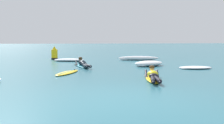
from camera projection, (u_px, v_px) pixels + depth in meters
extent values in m
plane|color=#2D6B7A|center=(93.00, 63.00, 16.51)|extent=(120.00, 120.00, 0.00)
ellipsoid|color=yellow|center=(153.00, 78.00, 9.76)|extent=(0.98, 2.34, 0.07)
ellipsoid|color=yellow|center=(150.00, 74.00, 10.85)|extent=(0.22, 0.23, 0.06)
ellipsoid|color=yellow|center=(153.00, 74.00, 9.80)|extent=(0.52, 0.70, 0.34)
ellipsoid|color=black|center=(154.00, 76.00, 9.43)|extent=(0.39, 0.34, 0.20)
cylinder|color=black|center=(153.00, 79.00, 8.85)|extent=(0.37, 0.89, 0.14)
ellipsoid|color=black|center=(153.00, 82.00, 8.42)|extent=(0.14, 0.24, 0.08)
cylinder|color=black|center=(158.00, 79.00, 8.84)|extent=(0.27, 0.89, 0.14)
ellipsoid|color=black|center=(160.00, 82.00, 8.40)|extent=(0.14, 0.24, 0.08)
cylinder|color=black|center=(146.00, 75.00, 10.17)|extent=(0.21, 0.59, 0.34)
sphere|color=tan|center=(145.00, 76.00, 10.56)|extent=(0.09, 0.09, 0.09)
cylinder|color=black|center=(158.00, 75.00, 10.12)|extent=(0.21, 0.59, 0.34)
sphere|color=tan|center=(157.00, 76.00, 10.49)|extent=(0.09, 0.09, 0.09)
sphere|color=tan|center=(152.00, 68.00, 10.16)|extent=(0.21, 0.21, 0.21)
ellipsoid|color=#47331E|center=(152.00, 67.00, 10.13)|extent=(0.26, 0.24, 0.16)
ellipsoid|color=#2DB2D1|center=(82.00, 66.00, 14.19)|extent=(0.89, 2.12, 0.07)
ellipsoid|color=#2DB2D1|center=(79.00, 64.00, 15.12)|extent=(0.22, 0.23, 0.06)
ellipsoid|color=black|center=(82.00, 63.00, 14.23)|extent=(0.52, 0.77, 0.35)
ellipsoid|color=black|center=(84.00, 64.00, 13.85)|extent=(0.39, 0.34, 0.20)
cylinder|color=black|center=(85.00, 66.00, 13.25)|extent=(0.25, 0.93, 0.14)
ellipsoid|color=black|center=(86.00, 67.00, 12.80)|extent=(0.14, 0.23, 0.08)
cylinder|color=black|center=(88.00, 66.00, 13.30)|extent=(0.36, 0.93, 0.14)
ellipsoid|color=black|center=(91.00, 67.00, 12.87)|extent=(0.14, 0.23, 0.08)
cylinder|color=black|center=(77.00, 64.00, 14.53)|extent=(0.20, 0.62, 0.35)
sphere|color=#8C6647|center=(75.00, 65.00, 14.91)|extent=(0.09, 0.09, 0.09)
cylinder|color=black|center=(85.00, 63.00, 14.65)|extent=(0.20, 0.62, 0.35)
sphere|color=#8C6647|center=(83.00, 65.00, 15.01)|extent=(0.09, 0.09, 0.09)
sphere|color=#8C6647|center=(80.00, 59.00, 14.60)|extent=(0.21, 0.21, 0.21)
ellipsoid|color=#47331E|center=(81.00, 58.00, 14.58)|extent=(0.25, 0.24, 0.16)
ellipsoid|color=yellow|center=(67.00, 73.00, 11.42)|extent=(1.28, 2.07, 0.07)
cube|color=#1E9EDB|center=(67.00, 72.00, 11.42)|extent=(0.71, 1.59, 0.01)
cone|color=black|center=(75.00, 71.00, 12.22)|extent=(0.13, 0.13, 0.16)
ellipsoid|color=white|center=(149.00, 63.00, 14.49)|extent=(2.04, 1.66, 0.29)
ellipsoid|color=white|center=(153.00, 63.00, 14.86)|extent=(0.74, 0.66, 0.20)
ellipsoid|color=white|center=(142.00, 65.00, 14.13)|extent=(0.72, 0.62, 0.16)
ellipsoid|color=white|center=(69.00, 60.00, 17.40)|extent=(2.11, 1.14, 0.19)
ellipsoid|color=white|center=(77.00, 60.00, 17.49)|extent=(0.78, 0.52, 0.13)
ellipsoid|color=white|center=(60.00, 61.00, 17.37)|extent=(0.78, 0.50, 0.10)
ellipsoid|color=white|center=(195.00, 67.00, 13.20)|extent=(1.72, 1.02, 0.12)
ellipsoid|color=white|center=(202.00, 67.00, 13.38)|extent=(0.70, 0.59, 0.09)
ellipsoid|color=white|center=(186.00, 68.00, 13.07)|extent=(0.71, 0.62, 0.07)
ellipsoid|color=white|center=(139.00, 58.00, 18.25)|extent=(2.89, 1.02, 0.29)
ellipsoid|color=white|center=(149.00, 59.00, 18.32)|extent=(1.04, 0.35, 0.21)
ellipsoid|color=white|center=(126.00, 59.00, 18.23)|extent=(1.03, 0.30, 0.16)
cylinder|color=yellow|center=(54.00, 55.00, 18.82)|extent=(0.44, 0.44, 0.73)
cone|color=yellow|center=(54.00, 48.00, 18.78)|extent=(0.31, 0.31, 0.24)
cylinder|color=black|center=(55.00, 59.00, 18.85)|extent=(0.47, 0.47, 0.12)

